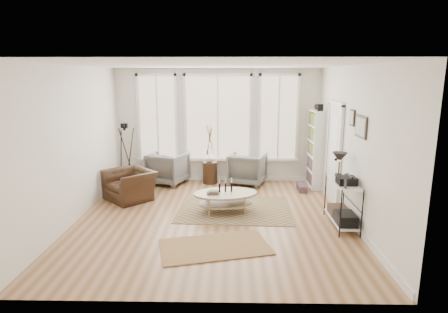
{
  "coord_description": "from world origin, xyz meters",
  "views": [
    {
      "loc": [
        0.35,
        -6.83,
        2.7
      ],
      "look_at": [
        0.2,
        0.6,
        1.1
      ],
      "focal_mm": 30.0,
      "sensor_mm": 36.0,
      "label": 1
    }
  ],
  "objects_px": {
    "low_shelf": "(342,199)",
    "armchair_right": "(247,169)",
    "armchair_left": "(168,168)",
    "side_table": "(210,154)",
    "accent_chair": "(130,185)",
    "bookcase": "(316,149)",
    "coffee_table": "(225,197)"
  },
  "relations": [
    {
      "from": "coffee_table",
      "to": "armchair_right",
      "type": "xyz_separation_m",
      "value": [
        0.54,
        2.04,
        0.08
      ]
    },
    {
      "from": "armchair_left",
      "to": "side_table",
      "type": "xyz_separation_m",
      "value": [
        1.07,
        0.05,
        0.35
      ]
    },
    {
      "from": "armchair_left",
      "to": "accent_chair",
      "type": "relative_size",
      "value": 0.88
    },
    {
      "from": "armchair_left",
      "to": "armchair_right",
      "type": "relative_size",
      "value": 1.02
    },
    {
      "from": "low_shelf",
      "to": "armchair_right",
      "type": "height_order",
      "value": "low_shelf"
    },
    {
      "from": "low_shelf",
      "to": "accent_chair",
      "type": "height_order",
      "value": "low_shelf"
    },
    {
      "from": "bookcase",
      "to": "side_table",
      "type": "xyz_separation_m",
      "value": [
        -2.63,
        0.22,
        -0.2
      ]
    },
    {
      "from": "coffee_table",
      "to": "bookcase",
      "type": "bearing_deg",
      "value": 40.0
    },
    {
      "from": "low_shelf",
      "to": "armchair_right",
      "type": "relative_size",
      "value": 1.49
    },
    {
      "from": "low_shelf",
      "to": "side_table",
      "type": "distance_m",
      "value": 3.77
    },
    {
      "from": "coffee_table",
      "to": "side_table",
      "type": "relative_size",
      "value": 0.89
    },
    {
      "from": "armchair_right",
      "to": "side_table",
      "type": "relative_size",
      "value": 0.56
    },
    {
      "from": "coffee_table",
      "to": "armchair_right",
      "type": "bearing_deg",
      "value": 75.31
    },
    {
      "from": "armchair_left",
      "to": "side_table",
      "type": "relative_size",
      "value": 0.57
    },
    {
      "from": "coffee_table",
      "to": "accent_chair",
      "type": "height_order",
      "value": "accent_chair"
    },
    {
      "from": "armchair_right",
      "to": "low_shelf",
      "type": "bearing_deg",
      "value": 138.64
    },
    {
      "from": "bookcase",
      "to": "armchair_left",
      "type": "xyz_separation_m",
      "value": [
        -3.7,
        0.17,
        -0.55
      ]
    },
    {
      "from": "armchair_left",
      "to": "accent_chair",
      "type": "bearing_deg",
      "value": 83.52
    },
    {
      "from": "side_table",
      "to": "armchair_right",
      "type": "bearing_deg",
      "value": -2.14
    },
    {
      "from": "low_shelf",
      "to": "accent_chair",
      "type": "relative_size",
      "value": 1.29
    },
    {
      "from": "coffee_table",
      "to": "side_table",
      "type": "xyz_separation_m",
      "value": [
        -0.42,
        2.08,
        0.44
      ]
    },
    {
      "from": "armchair_left",
      "to": "accent_chair",
      "type": "distance_m",
      "value": 1.43
    },
    {
      "from": "low_shelf",
      "to": "armchair_left",
      "type": "bearing_deg",
      "value": 143.56
    },
    {
      "from": "armchair_right",
      "to": "side_table",
      "type": "xyz_separation_m",
      "value": [
        -0.96,
        0.04,
        0.36
      ]
    },
    {
      "from": "bookcase",
      "to": "armchair_right",
      "type": "height_order",
      "value": "bookcase"
    },
    {
      "from": "bookcase",
      "to": "side_table",
      "type": "height_order",
      "value": "bookcase"
    },
    {
      "from": "low_shelf",
      "to": "accent_chair",
      "type": "bearing_deg",
      "value": 161.64
    },
    {
      "from": "bookcase",
      "to": "accent_chair",
      "type": "height_order",
      "value": "bookcase"
    },
    {
      "from": "low_shelf",
      "to": "armchair_left",
      "type": "relative_size",
      "value": 1.47
    },
    {
      "from": "bookcase",
      "to": "low_shelf",
      "type": "distance_m",
      "value": 2.56
    },
    {
      "from": "accent_chair",
      "to": "low_shelf",
      "type": "bearing_deg",
      "value": 25.91
    },
    {
      "from": "armchair_left",
      "to": "bookcase",
      "type": "bearing_deg",
      "value": -162.16
    }
  ]
}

